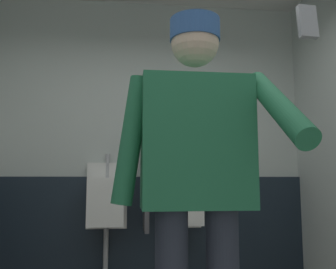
# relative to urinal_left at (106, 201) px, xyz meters

# --- Properties ---
(wall_back) EXTENTS (3.91, 0.12, 2.89)m
(wall_back) POSITION_rel_urinal_left_xyz_m (0.38, 0.22, 0.67)
(wall_back) COLOR silver
(wall_back) RESTS_ON ground_plane
(wainscot_band_back) EXTENTS (3.31, 0.03, 1.01)m
(wainscot_band_back) POSITION_rel_urinal_left_xyz_m (0.38, 0.14, -0.27)
(wainscot_band_back) COLOR #19232D
(wainscot_band_back) RESTS_ON ground_plane
(urinal_left) EXTENTS (0.40, 0.34, 1.24)m
(urinal_left) POSITION_rel_urinal_left_xyz_m (0.00, 0.00, 0.00)
(urinal_left) COLOR white
(urinal_left) RESTS_ON ground_plane
(urinal_middle) EXTENTS (0.40, 0.34, 1.24)m
(urinal_middle) POSITION_rel_urinal_left_xyz_m (0.75, 0.00, 0.00)
(urinal_middle) COLOR white
(urinal_middle) RESTS_ON ground_plane
(privacy_divider_panel) EXTENTS (0.04, 0.40, 0.90)m
(privacy_divider_panel) POSITION_rel_urinal_left_xyz_m (0.38, -0.07, 0.17)
(privacy_divider_panel) COLOR #4C4C51
(person) EXTENTS (0.69, 0.60, 1.70)m
(person) POSITION_rel_urinal_left_xyz_m (0.49, -2.06, 0.23)
(person) COLOR #2D3342
(person) RESTS_ON ground_plane
(cell_phone) EXTENTS (0.06, 0.04, 0.11)m
(cell_phone) POSITION_rel_urinal_left_xyz_m (0.75, -2.56, 0.70)
(cell_phone) COLOR #A5A8B2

